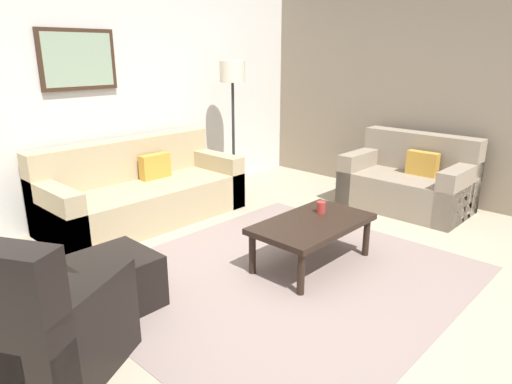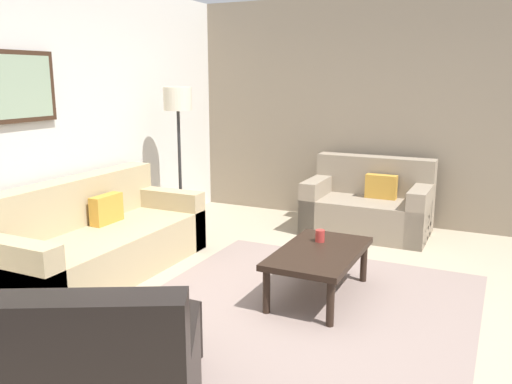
% 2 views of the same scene
% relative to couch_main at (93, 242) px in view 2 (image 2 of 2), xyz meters
% --- Properties ---
extents(ground_plane, '(8.00, 8.00, 0.00)m').
position_rel_couch_main_xyz_m(ground_plane, '(0.01, -2.08, -0.30)').
color(ground_plane, tan).
extents(rear_partition, '(6.00, 0.12, 2.80)m').
position_rel_couch_main_xyz_m(rear_partition, '(0.01, 0.52, 1.10)').
color(rear_partition, silver).
rests_on(rear_partition, ground_plane).
extents(stone_feature_panel, '(0.12, 5.20, 2.80)m').
position_rel_couch_main_xyz_m(stone_feature_panel, '(3.01, -2.08, 1.10)').
color(stone_feature_panel, gray).
rests_on(stone_feature_panel, ground_plane).
extents(area_rug, '(2.92, 2.61, 0.01)m').
position_rel_couch_main_xyz_m(area_rug, '(0.01, -2.08, -0.29)').
color(area_rug, gray).
rests_on(area_rug, ground_plane).
extents(couch_main, '(2.20, 0.94, 0.88)m').
position_rel_couch_main_xyz_m(couch_main, '(0.00, 0.00, 0.00)').
color(couch_main, tan).
rests_on(couch_main, ground_plane).
extents(couch_loveseat, '(0.87, 1.41, 0.88)m').
position_rel_couch_main_xyz_m(couch_loveseat, '(2.47, -2.03, 0.01)').
color(couch_loveseat, gray).
rests_on(couch_loveseat, ground_plane).
extents(ottoman, '(0.56, 0.56, 0.40)m').
position_rel_couch_main_xyz_m(ottoman, '(-1.18, -1.47, -0.10)').
color(ottoman, black).
rests_on(ottoman, ground_plane).
extents(coffee_table, '(1.10, 0.64, 0.41)m').
position_rel_couch_main_xyz_m(coffee_table, '(0.38, -2.11, 0.06)').
color(coffee_table, black).
rests_on(coffee_table, ground_plane).
extents(cup, '(0.08, 0.08, 0.11)m').
position_rel_couch_main_xyz_m(cup, '(0.60, -2.04, 0.17)').
color(cup, '#B2332D').
rests_on(cup, coffee_table).
extents(lamp_standing, '(0.32, 0.32, 1.71)m').
position_rel_couch_main_xyz_m(lamp_standing, '(1.43, -0.04, 1.11)').
color(lamp_standing, black).
rests_on(lamp_standing, ground_plane).
extents(framed_artwork, '(0.82, 0.04, 0.62)m').
position_rel_couch_main_xyz_m(framed_artwork, '(-0.34, 0.43, 1.44)').
color(framed_artwork, '#382316').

